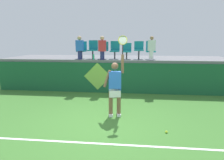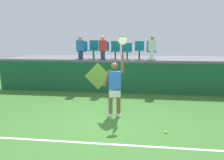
{
  "view_description": "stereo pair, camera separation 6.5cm",
  "coord_description": "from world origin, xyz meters",
  "px_view_note": "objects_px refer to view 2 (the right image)",
  "views": [
    {
      "loc": [
        0.94,
        -5.69,
        2.41
      ],
      "look_at": [
        0.16,
        1.27,
        1.05
      ],
      "focal_mm": 32.9,
      "sensor_mm": 36.0,
      "label": 1
    },
    {
      "loc": [
        1.0,
        -5.68,
        2.41
      ],
      "look_at": [
        0.16,
        1.27,
        1.05
      ],
      "focal_mm": 32.9,
      "sensor_mm": 36.0,
      "label": 2
    }
  ],
  "objects_px": {
    "stadium_chair_4": "(127,50)",
    "stadium_chair_0": "(83,49)",
    "spectator_1": "(103,47)",
    "tennis_player": "(115,87)",
    "tennis_ball": "(166,132)",
    "stadium_chair_2": "(104,49)",
    "stadium_chair_3": "(115,49)",
    "spectator_2": "(152,48)",
    "water_bottle": "(94,57)",
    "stadium_chair_1": "(94,48)",
    "stadium_chair_6": "(151,49)",
    "stadium_chair_5": "(139,49)",
    "spectator_0": "(80,47)"
  },
  "relations": [
    {
      "from": "stadium_chair_4",
      "to": "stadium_chair_0",
      "type": "bearing_deg",
      "value": 179.85
    },
    {
      "from": "spectator_1",
      "to": "tennis_player",
      "type": "bearing_deg",
      "value": -74.23
    },
    {
      "from": "tennis_ball",
      "to": "stadium_chair_2",
      "type": "bearing_deg",
      "value": 116.67
    },
    {
      "from": "stadium_chair_3",
      "to": "stadium_chair_4",
      "type": "distance_m",
      "value": 0.57
    },
    {
      "from": "stadium_chair_0",
      "to": "spectator_2",
      "type": "bearing_deg",
      "value": -6.86
    },
    {
      "from": "tennis_ball",
      "to": "water_bottle",
      "type": "height_order",
      "value": "water_bottle"
    },
    {
      "from": "stadium_chair_0",
      "to": "tennis_ball",
      "type": "bearing_deg",
      "value": -53.95
    },
    {
      "from": "stadium_chair_1",
      "to": "stadium_chair_3",
      "type": "bearing_deg",
      "value": 0.08
    },
    {
      "from": "stadium_chair_6",
      "to": "stadium_chair_4",
      "type": "bearing_deg",
      "value": -179.57
    },
    {
      "from": "stadium_chair_5",
      "to": "spectator_2",
      "type": "height_order",
      "value": "spectator_2"
    },
    {
      "from": "spectator_2",
      "to": "stadium_chair_1",
      "type": "bearing_deg",
      "value": 171.78
    },
    {
      "from": "stadium_chair_1",
      "to": "stadium_chair_6",
      "type": "distance_m",
      "value": 2.78
    },
    {
      "from": "stadium_chair_4",
      "to": "spectator_0",
      "type": "relative_size",
      "value": 0.7
    },
    {
      "from": "stadium_chair_1",
      "to": "stadium_chair_0",
      "type": "bearing_deg",
      "value": -179.94
    },
    {
      "from": "tennis_player",
      "to": "water_bottle",
      "type": "distance_m",
      "value": 3.48
    },
    {
      "from": "stadium_chair_5",
      "to": "spectator_1",
      "type": "height_order",
      "value": "spectator_1"
    },
    {
      "from": "tennis_player",
      "to": "stadium_chair_2",
      "type": "bearing_deg",
      "value": 104.03
    },
    {
      "from": "tennis_ball",
      "to": "stadium_chair_0",
      "type": "bearing_deg",
      "value": 126.05
    },
    {
      "from": "tennis_ball",
      "to": "stadium_chair_0",
      "type": "distance_m",
      "value": 6.2
    },
    {
      "from": "stadium_chair_3",
      "to": "spectator_0",
      "type": "distance_m",
      "value": 1.68
    },
    {
      "from": "stadium_chair_0",
      "to": "stadium_chair_1",
      "type": "xyz_separation_m",
      "value": [
        0.55,
        0.0,
        0.04
      ]
    },
    {
      "from": "tennis_player",
      "to": "water_bottle",
      "type": "bearing_deg",
      "value": 112.53
    },
    {
      "from": "tennis_ball",
      "to": "stadium_chair_2",
      "type": "height_order",
      "value": "stadium_chair_2"
    },
    {
      "from": "spectator_0",
      "to": "spectator_1",
      "type": "bearing_deg",
      "value": -0.91
    },
    {
      "from": "spectator_1",
      "to": "spectator_2",
      "type": "height_order",
      "value": "spectator_1"
    },
    {
      "from": "spectator_1",
      "to": "spectator_0",
      "type": "bearing_deg",
      "value": 179.09
    },
    {
      "from": "tennis_ball",
      "to": "water_bottle",
      "type": "relative_size",
      "value": 0.27
    },
    {
      "from": "water_bottle",
      "to": "stadium_chair_1",
      "type": "distance_m",
      "value": 0.63
    },
    {
      "from": "water_bottle",
      "to": "stadium_chair_5",
      "type": "bearing_deg",
      "value": 13.18
    },
    {
      "from": "stadium_chair_2",
      "to": "spectator_1",
      "type": "relative_size",
      "value": 0.76
    },
    {
      "from": "stadium_chair_2",
      "to": "spectator_2",
      "type": "height_order",
      "value": "spectator_2"
    },
    {
      "from": "stadium_chair_6",
      "to": "spectator_1",
      "type": "height_order",
      "value": "spectator_1"
    },
    {
      "from": "stadium_chair_2",
      "to": "water_bottle",
      "type": "bearing_deg",
      "value": -129.07
    },
    {
      "from": "stadium_chair_5",
      "to": "stadium_chair_0",
      "type": "bearing_deg",
      "value": 179.89
    },
    {
      "from": "stadium_chair_5",
      "to": "tennis_ball",
      "type": "bearing_deg",
      "value": -81.74
    },
    {
      "from": "tennis_player",
      "to": "stadium_chair_2",
      "type": "distance_m",
      "value": 3.89
    },
    {
      "from": "tennis_ball",
      "to": "spectator_2",
      "type": "distance_m",
      "value": 4.81
    },
    {
      "from": "stadium_chair_0",
      "to": "stadium_chair_6",
      "type": "relative_size",
      "value": 0.98
    },
    {
      "from": "stadium_chair_1",
      "to": "spectator_1",
      "type": "distance_m",
      "value": 0.68
    },
    {
      "from": "stadium_chair_2",
      "to": "stadium_chair_3",
      "type": "height_order",
      "value": "stadium_chair_3"
    },
    {
      "from": "tennis_ball",
      "to": "spectator_0",
      "type": "height_order",
      "value": "spectator_0"
    },
    {
      "from": "stadium_chair_2",
      "to": "spectator_1",
      "type": "bearing_deg",
      "value": -90.0
    },
    {
      "from": "stadium_chair_0",
      "to": "stadium_chair_6",
      "type": "bearing_deg",
      "value": 0.05
    },
    {
      "from": "stadium_chair_5",
      "to": "spectator_0",
      "type": "height_order",
      "value": "spectator_0"
    },
    {
      "from": "stadium_chair_6",
      "to": "spectator_2",
      "type": "xyz_separation_m",
      "value": [
        0.0,
        -0.4,
        0.09
      ]
    },
    {
      "from": "tennis_ball",
      "to": "tennis_player",
      "type": "bearing_deg",
      "value": 143.07
    },
    {
      "from": "tennis_player",
      "to": "spectator_2",
      "type": "xyz_separation_m",
      "value": [
        1.35,
        3.25,
        1.1
      ]
    },
    {
      "from": "stadium_chair_4",
      "to": "spectator_2",
      "type": "xyz_separation_m",
      "value": [
        1.14,
        -0.4,
        0.13
      ]
    },
    {
      "from": "stadium_chair_1",
      "to": "stadium_chair_5",
      "type": "bearing_deg",
      "value": -0.15
    },
    {
      "from": "stadium_chair_6",
      "to": "tennis_ball",
      "type": "bearing_deg",
      "value": -88.44
    }
  ]
}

